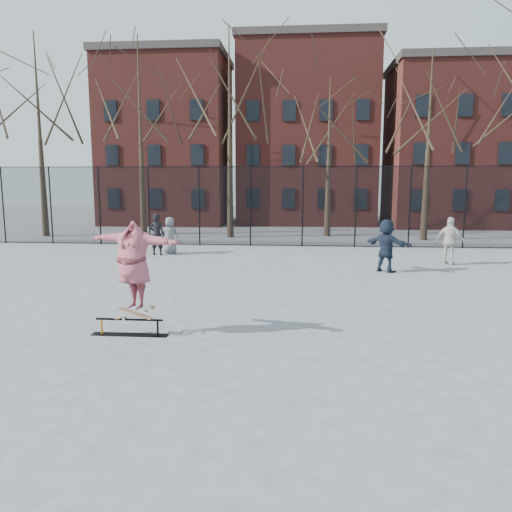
# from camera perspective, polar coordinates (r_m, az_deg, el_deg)

# --- Properties ---
(ground) EXTENTS (100.00, 100.00, 0.00)m
(ground) POSITION_cam_1_polar(r_m,az_deg,el_deg) (12.38, -0.11, -6.83)
(ground) COLOR slate
(skate_rail) EXTENTS (1.67, 0.26, 0.37)m
(skate_rail) POSITION_cam_1_polar(r_m,az_deg,el_deg) (11.19, -14.24, -8.04)
(skate_rail) COLOR black
(skate_rail) RESTS_ON ground
(skateboard) EXTENTS (0.78, 0.19, 0.09)m
(skateboard) POSITION_cam_1_polar(r_m,az_deg,el_deg) (11.07, -13.60, -6.74)
(skateboard) COLOR #9E673F
(skateboard) RESTS_ON skate_rail
(skater) EXTENTS (2.37, 1.35, 1.87)m
(skater) POSITION_cam_1_polar(r_m,az_deg,el_deg) (10.86, -13.79, -1.75)
(skater) COLOR #43388E
(skater) RESTS_ON skateboard
(bystander_grey) EXTENTS (0.81, 0.53, 1.66)m
(bystander_grey) POSITION_cam_1_polar(r_m,az_deg,el_deg) (22.91, -9.81, 2.35)
(bystander_grey) COLOR slate
(bystander_grey) RESTS_ON ground
(bystander_black) EXTENTS (0.71, 0.50, 1.84)m
(bystander_black) POSITION_cam_1_polar(r_m,az_deg,el_deg) (22.52, -11.27, 2.43)
(bystander_black) COLOR black
(bystander_black) RESTS_ON ground
(bystander_white) EXTENTS (1.18, 0.97, 1.88)m
(bystander_white) POSITION_cam_1_polar(r_m,az_deg,el_deg) (20.98, 21.30, 1.61)
(bystander_white) COLOR beige
(bystander_white) RESTS_ON ground
(bystander_navy) EXTENTS (1.73, 1.58, 1.92)m
(bystander_navy) POSITION_cam_1_polar(r_m,az_deg,el_deg) (18.62, 14.68, 1.16)
(bystander_navy) COLOR #1B2536
(bystander_navy) RESTS_ON ground
(fence) EXTENTS (34.03, 0.07, 4.00)m
(fence) POSITION_cam_1_polar(r_m,az_deg,el_deg) (24.94, 2.54, 5.81)
(fence) COLOR black
(fence) RESTS_ON ground
(tree_row) EXTENTS (33.66, 7.46, 10.67)m
(tree_row) POSITION_cam_1_polar(r_m,az_deg,el_deg) (29.34, 2.50, 16.62)
(tree_row) COLOR black
(tree_row) RESTS_ON ground
(rowhouses) EXTENTS (29.00, 7.00, 13.00)m
(rowhouses) POSITION_cam_1_polar(r_m,az_deg,el_deg) (37.98, 4.60, 12.84)
(rowhouses) COLOR maroon
(rowhouses) RESTS_ON ground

